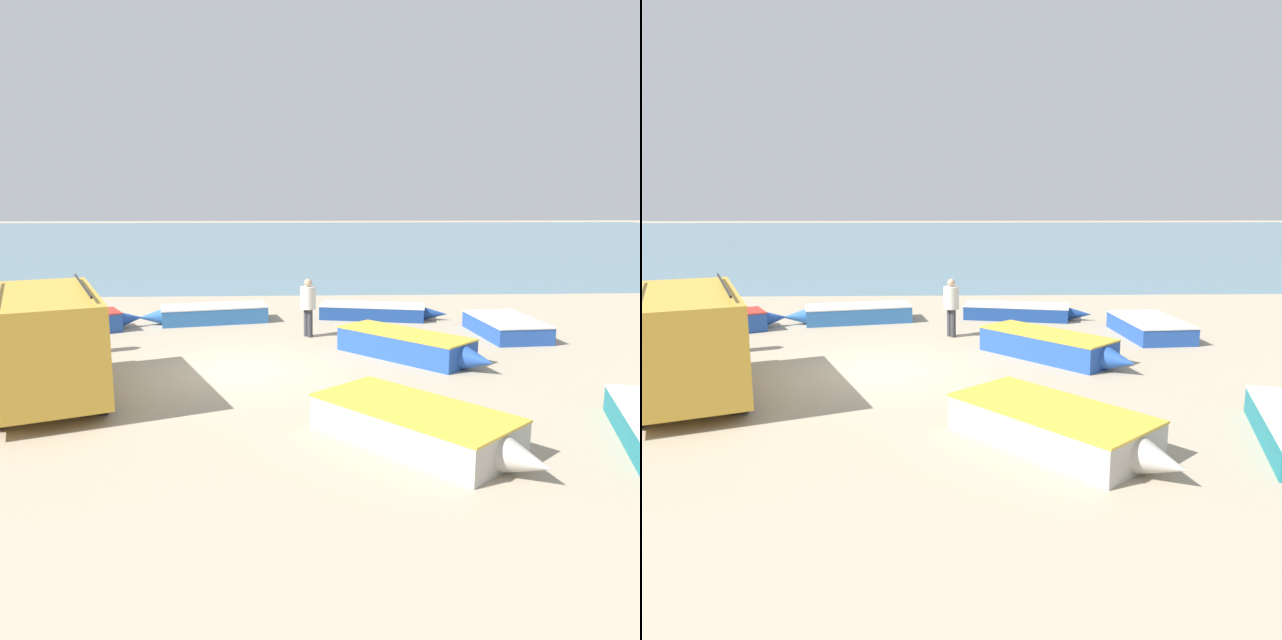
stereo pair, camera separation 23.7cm
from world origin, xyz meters
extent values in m
plane|color=tan|center=(0.00, 0.00, 0.00)|extent=(200.00, 200.00, 0.00)
cube|color=slate|center=(0.00, 52.00, 0.00)|extent=(120.00, 80.00, 0.01)
cube|color=gold|center=(-3.72, -1.86, 1.27)|extent=(3.77, 5.13, 1.98)
cube|color=black|center=(-4.64, 0.35, 0.73)|extent=(1.85, 0.85, 0.89)
cube|color=#1E232D|center=(-4.61, 0.27, 1.86)|extent=(1.76, 0.78, 0.63)
cylinder|color=black|center=(-5.14, -0.88, 0.38)|extent=(0.49, 0.78, 0.75)
cylinder|color=black|center=(-3.41, -0.16, 0.38)|extent=(0.49, 0.78, 0.75)
cylinder|color=black|center=(-2.29, -2.83, 0.38)|extent=(0.49, 0.78, 0.75)
cylinder|color=black|center=(-2.95, -1.53, 2.38)|extent=(1.52, 3.55, 0.05)
cube|color=#2D66AD|center=(-1.19, 6.30, 0.26)|extent=(3.71, 2.12, 0.53)
cone|color=#2D66AD|center=(-3.28, 5.85, 0.26)|extent=(0.86, 0.65, 0.50)
cube|color=silver|center=(-1.19, 6.30, 0.46)|extent=(0.47, 1.31, 0.05)
cube|color=silver|center=(-1.19, 6.30, 0.55)|extent=(3.75, 2.14, 0.04)
cube|color=#234CA3|center=(4.44, 1.26, 0.32)|extent=(3.44, 3.57, 0.63)
cone|color=#234CA3|center=(5.96, -0.37, 0.32)|extent=(0.99, 1.00, 0.60)
cube|color=gold|center=(4.44, 1.26, 0.57)|extent=(1.02, 0.97, 0.05)
cube|color=gold|center=(4.44, 1.26, 0.65)|extent=(3.48, 3.60, 0.04)
cube|color=#234CA3|center=(-5.79, 4.50, 0.29)|extent=(3.83, 2.88, 0.58)
cone|color=#234CA3|center=(-3.84, 5.53, 0.29)|extent=(0.96, 0.86, 0.55)
cube|color=#B22D23|center=(-5.79, 4.50, 0.52)|extent=(0.76, 1.19, 0.05)
cube|color=#B22D23|center=(-5.79, 4.50, 0.60)|extent=(3.87, 2.91, 0.04)
cube|color=#234CA3|center=(8.05, 3.76, 0.25)|extent=(1.91, 3.19, 0.50)
cone|color=#234CA3|center=(7.90, 5.62, 0.25)|extent=(0.53, 0.71, 0.47)
cube|color=silver|center=(8.05, 3.76, 0.43)|extent=(1.55, 0.32, 0.05)
cube|color=silver|center=(8.05, 3.76, 0.52)|extent=(1.93, 3.22, 0.04)
cube|color=#ADA89E|center=(3.55, -4.61, 0.31)|extent=(3.54, 3.70, 0.62)
cone|color=#ADA89E|center=(4.96, -6.20, 0.31)|extent=(0.95, 0.96, 0.59)
cube|color=gold|center=(3.55, -4.61, 0.55)|extent=(1.27, 1.16, 0.05)
cube|color=gold|center=(3.55, -4.61, 0.64)|extent=(3.58, 3.74, 0.04)
cube|color=navy|center=(4.30, 6.71, 0.23)|extent=(3.79, 2.09, 0.46)
cone|color=navy|center=(6.43, 6.23, 0.23)|extent=(0.87, 0.60, 0.43)
cube|color=silver|center=(4.30, 6.71, 0.39)|extent=(0.46, 1.24, 0.05)
cube|color=silver|center=(4.30, 6.71, 0.48)|extent=(3.83, 2.11, 0.04)
cylinder|color=navy|center=(-4.50, 1.91, 0.41)|extent=(0.15, 0.15, 0.82)
cylinder|color=navy|center=(-4.42, 2.06, 0.41)|extent=(0.15, 0.15, 0.82)
cylinder|color=#335189|center=(-4.46, 1.98, 1.14)|extent=(0.44, 0.44, 0.65)
sphere|color=tan|center=(-4.46, 1.98, 1.58)|extent=(0.22, 0.22, 0.22)
cylinder|color=#38383D|center=(2.01, 3.79, 0.43)|extent=(0.16, 0.16, 0.86)
cylinder|color=#38383D|center=(1.90, 3.93, 0.43)|extent=(0.16, 0.16, 0.86)
cylinder|color=silver|center=(1.95, 3.86, 1.21)|extent=(0.47, 0.47, 0.68)
sphere|color=tan|center=(1.95, 3.86, 1.67)|extent=(0.23, 0.23, 0.23)
camera|label=1|loc=(1.46, -14.76, 4.18)|focal=35.00mm
camera|label=2|loc=(1.70, -14.77, 4.18)|focal=35.00mm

